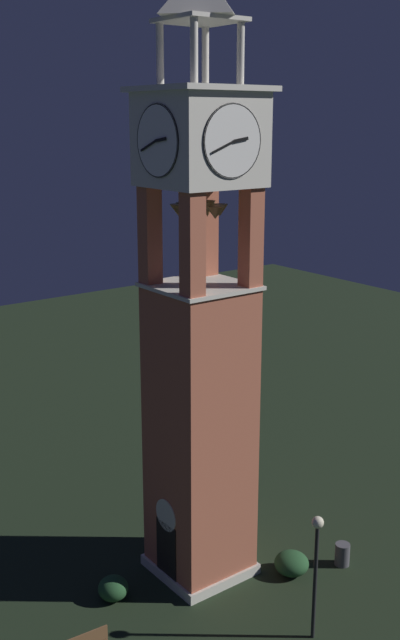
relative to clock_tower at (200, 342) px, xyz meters
name	(u,v)px	position (x,y,z in m)	size (l,w,h in m)	color
ground	(200,568)	(0.00, 0.00, -8.24)	(80.00, 80.00, 0.00)	black
clock_tower	(200,342)	(0.00, 0.00, 0.00)	(3.38, 3.38, 19.62)	#AD5B42
lamp_post	(316,555)	(4.89, 0.58, -5.44)	(0.36, 0.36, 4.06)	black
trash_bin	(342,554)	(2.82, 4.13, -7.84)	(0.52, 0.52, 0.80)	#4C4C51
shrub_near_entry	(113,588)	(-0.34, -3.28, -7.85)	(0.99, 0.99, 0.79)	#234C28
shrub_left_of_tower	(292,563)	(2.13, 2.34, -7.85)	(1.19, 1.19, 0.78)	#234C28
shrub_behind_bench	(203,522)	(-1.75, 1.44, -7.78)	(1.18, 1.18, 0.92)	#234C28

